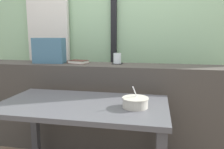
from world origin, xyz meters
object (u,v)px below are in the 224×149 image
Objects in this scene: breakfast_table at (83,115)px; juice_glass at (117,59)px; throw_pillow at (49,51)px; coaster_square at (117,64)px; soup_bowl at (135,102)px; closed_book at (78,62)px.

juice_glass is at bearing 78.49° from breakfast_table.
breakfast_table is 3.95× the size of throw_pillow.
breakfast_table is 12.10× the size of juice_glass.
coaster_square reaches higher than breakfast_table.
soup_bowl is (0.26, -0.72, -0.23)m from juice_glass.
throw_pillow reaches higher than coaster_square.
throw_pillow is at bearing -174.42° from juice_glass.
throw_pillow reaches higher than closed_book.
soup_bowl is at bearing -46.16° from closed_book.
soup_bowl reaches higher than breakfast_table.
juice_glass is 0.56× the size of soup_bowl.
coaster_square reaches higher than soup_bowl.
closed_book is at bearing 111.78° from breakfast_table.
juice_glass is at bearing 4.86° from closed_book.
juice_glass is 0.48× the size of closed_book.
closed_book is (-0.41, -0.03, -0.04)m from juice_glass.
closed_book reaches higher than soup_bowl.
juice_glass reaches higher than closed_book.
breakfast_table is at bearing -68.22° from closed_book.
breakfast_table is 0.78m from closed_book.
juice_glass reaches higher than breakfast_table.
closed_book reaches higher than breakfast_table.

